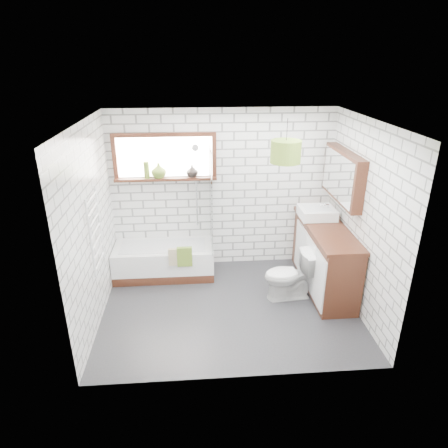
{
  "coord_description": "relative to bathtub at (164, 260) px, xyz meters",
  "views": [
    {
      "loc": [
        -0.43,
        -4.58,
        3.19
      ],
      "look_at": [
        -0.05,
        0.25,
        1.13
      ],
      "focal_mm": 32.0,
      "sensor_mm": 36.0,
      "label": 1
    }
  ],
  "objects": [
    {
      "name": "toilet",
      "position": [
        1.79,
        -0.79,
        0.11
      ],
      "size": [
        0.46,
        0.73,
        0.71
      ],
      "primitive_type": "imported",
      "rotation": [
        0.0,
        0.0,
        -1.47
      ],
      "color": "white",
      "rests_on": "floor"
    },
    {
      "name": "vase_dark",
      "position": [
        0.48,
        0.26,
        1.33
      ],
      "size": [
        0.23,
        0.23,
        0.18
      ],
      "primitive_type": "imported",
      "rotation": [
        0.0,
        0.0,
        0.43
      ],
      "color": "black",
      "rests_on": "window"
    },
    {
      "name": "towel_radiator",
      "position": [
        -0.73,
        -0.97,
        0.95
      ],
      "size": [
        0.06,
        0.52,
        1.0
      ],
      "primitive_type": "cube",
      "color": "white",
      "rests_on": "wall_left"
    },
    {
      "name": "shower_riser",
      "position": [
        0.53,
        0.29,
        1.1
      ],
      "size": [
        0.02,
        0.02,
        1.3
      ],
      "primitive_type": "cylinder",
      "color": "silver",
      "rests_on": "wall_back"
    },
    {
      "name": "ceiling",
      "position": [
        0.93,
        -0.97,
        2.26
      ],
      "size": [
        3.4,
        2.6,
        0.01
      ],
      "primitive_type": "cube",
      "color": "white",
      "rests_on": "ground"
    },
    {
      "name": "wall_right",
      "position": [
        2.64,
        -0.97,
        1.0
      ],
      "size": [
        0.01,
        2.6,
        2.5
      ],
      "primitive_type": "cube",
      "color": "white",
      "rests_on": "ground"
    },
    {
      "name": "wall_back",
      "position": [
        0.93,
        0.34,
        1.0
      ],
      "size": [
        3.4,
        0.01,
        2.5
      ],
      "primitive_type": "cube",
      "color": "white",
      "rests_on": "ground"
    },
    {
      "name": "wall_front",
      "position": [
        0.93,
        -2.27,
        1.0
      ],
      "size": [
        3.4,
        0.01,
        2.5
      ],
      "primitive_type": "cube",
      "color": "white",
      "rests_on": "ground"
    },
    {
      "name": "pendant",
      "position": [
        1.63,
        -0.78,
        1.85
      ],
      "size": [
        0.38,
        0.38,
        0.28
      ],
      "primitive_type": "cylinder",
      "color": "#5C7B25",
      "rests_on": "ceiling"
    },
    {
      "name": "mirror_cabinet",
      "position": [
        2.55,
        -0.37,
        1.4
      ],
      "size": [
        0.16,
        1.2,
        0.7
      ],
      "primitive_type": "cube",
      "color": "#35180E",
      "rests_on": "wall_right"
    },
    {
      "name": "towel_beige",
      "position": [
        0.19,
        -0.33,
        0.23
      ],
      "size": [
        0.2,
        0.05,
        0.26
      ],
      "primitive_type": "cube",
      "color": "tan",
      "rests_on": "bathtub"
    },
    {
      "name": "towel_green",
      "position": [
        0.33,
        -0.33,
        0.23
      ],
      "size": [
        0.22,
        0.06,
        0.3
      ],
      "primitive_type": "cube",
      "color": "#5C7B25",
      "rests_on": "bathtub"
    },
    {
      "name": "window",
      "position": [
        0.08,
        0.29,
        1.55
      ],
      "size": [
        1.52,
        0.16,
        0.68
      ],
      "primitive_type": "cube",
      "color": "#35180E",
      "rests_on": "wall_back"
    },
    {
      "name": "vanity",
      "position": [
        2.36,
        -0.52,
        0.24
      ],
      "size": [
        0.54,
        1.69,
        0.97
      ],
      "primitive_type": "cube",
      "color": "#35180E",
      "rests_on": "floor"
    },
    {
      "name": "vase_olive",
      "position": [
        -0.02,
        0.26,
        1.35
      ],
      "size": [
        0.28,
        0.28,
        0.23
      ],
      "primitive_type": "imported",
      "rotation": [
        0.0,
        0.0,
        0.39
      ],
      "color": "olive",
      "rests_on": "window"
    },
    {
      "name": "shower_screen",
      "position": [
        0.74,
        0.0,
        1.0
      ],
      "size": [
        0.02,
        0.72,
        1.5
      ],
      "primitive_type": "cube",
      "color": "white",
      "rests_on": "bathtub"
    },
    {
      "name": "floor",
      "position": [
        0.93,
        -0.97,
        -0.25
      ],
      "size": [
        3.4,
        2.6,
        0.01
      ],
      "primitive_type": "cube",
      "color": "#26262A",
      "rests_on": "ground"
    },
    {
      "name": "bottle",
      "position": [
        -0.2,
        0.26,
        1.36
      ],
      "size": [
        0.1,
        0.1,
        0.25
      ],
      "primitive_type": "cylinder",
      "rotation": [
        0.0,
        0.0,
        -0.37
      ],
      "color": "olive",
      "rests_on": "window"
    },
    {
      "name": "wall_left",
      "position": [
        -0.77,
        -0.97,
        1.0
      ],
      "size": [
        0.01,
        2.6,
        2.5
      ],
      "primitive_type": "cube",
      "color": "white",
      "rests_on": "ground"
    },
    {
      "name": "basin",
      "position": [
        2.3,
        -0.18,
        0.8
      ],
      "size": [
        0.51,
        0.45,
        0.15
      ],
      "primitive_type": "cube",
      "color": "white",
      "rests_on": "vanity"
    },
    {
      "name": "bathtub",
      "position": [
        0.0,
        0.0,
        0.0
      ],
      "size": [
        1.52,
        0.67,
        0.49
      ],
      "primitive_type": "cube",
      "color": "white",
      "rests_on": "floor"
    },
    {
      "name": "tap",
      "position": [
        2.46,
        -0.18,
        0.85
      ],
      "size": [
        0.03,
        0.03,
        0.15
      ],
      "primitive_type": "cylinder",
      "rotation": [
        0.0,
        0.0,
        -0.23
      ],
      "color": "silver",
      "rests_on": "vanity"
    }
  ]
}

